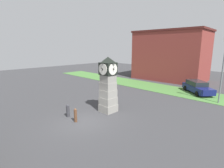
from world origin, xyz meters
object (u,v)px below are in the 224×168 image
at_px(bollard_near_tower, 68,110).
at_px(bollard_mid_row, 75,115).
at_px(clock_tower, 108,85).
at_px(street_lamp_far_side, 223,67).
at_px(car_far_lot, 197,87).

relative_size(bollard_near_tower, bollard_mid_row, 0.98).
height_order(clock_tower, street_lamp_far_side, street_lamp_far_side).
height_order(bollard_mid_row, car_far_lot, car_far_lot).
height_order(car_far_lot, street_lamp_far_side, street_lamp_far_side).
bearing_deg(bollard_near_tower, car_far_lot, 72.93).
bearing_deg(bollard_mid_row, bollard_near_tower, 174.34).
distance_m(car_far_lot, street_lamp_far_side, 4.91).
relative_size(clock_tower, bollard_near_tower, 4.56).
relative_size(bollard_near_tower, street_lamp_far_side, 0.16).
bearing_deg(bollard_near_tower, clock_tower, 65.34).
bearing_deg(car_far_lot, bollard_near_tower, -107.07).
distance_m(bollard_mid_row, car_far_lot, 15.81).
bearing_deg(bollard_mid_row, car_far_lot, 77.59).
xyz_separation_m(bollard_near_tower, car_far_lot, (4.70, 15.31, 0.24)).
height_order(bollard_near_tower, car_far_lot, car_far_lot).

